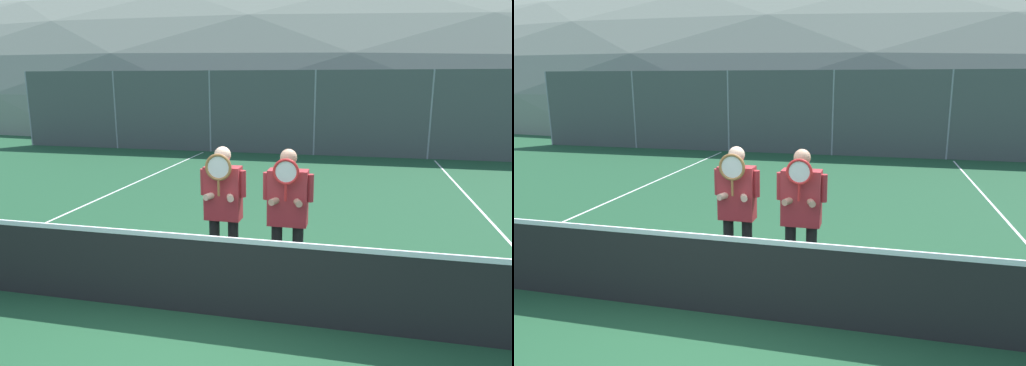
{
  "view_description": "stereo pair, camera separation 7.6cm",
  "coord_description": "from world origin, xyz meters",
  "views": [
    {
      "loc": [
        1.51,
        -4.31,
        2.49
      ],
      "look_at": [
        0.29,
        1.05,
        1.26
      ],
      "focal_mm": 32.0,
      "sensor_mm": 36.0,
      "label": 1
    },
    {
      "loc": [
        1.59,
        -4.29,
        2.49
      ],
      "look_at": [
        0.29,
        1.05,
        1.26
      ],
      "focal_mm": 32.0,
      "sensor_mm": 36.0,
      "label": 2
    }
  ],
  "objects": [
    {
      "name": "clubhouse_building",
      "position": [
        1.8,
        17.83,
        1.61
      ],
      "size": [
        19.74,
        5.5,
        3.18
      ],
      "color": "beige",
      "rests_on": "ground_plane"
    },
    {
      "name": "car_far_left",
      "position": [
        -7.06,
        13.26,
        0.93
      ],
      "size": [
        4.21,
        2.04,
        1.83
      ],
      "color": "black",
      "rests_on": "ground_plane"
    },
    {
      "name": "fence_back",
      "position": [
        0.0,
        11.3,
        1.43
      ],
      "size": [
        22.37,
        0.06,
        2.86
      ],
      "color": "gray",
      "rests_on": "ground_plane"
    },
    {
      "name": "player_leftmost",
      "position": [
        -0.07,
        0.84,
        1.02
      ],
      "size": [
        0.57,
        0.34,
        1.73
      ],
      "color": "black",
      "rests_on": "ground_plane"
    },
    {
      "name": "court_line_left_sideline",
      "position": [
        -3.91,
        3.0,
        0.0
      ],
      "size": [
        0.05,
        16.0,
        0.01
      ],
      "primitive_type": "cube",
      "color": "white",
      "rests_on": "ground_plane"
    },
    {
      "name": "hill_distant",
      "position": [
        0.0,
        51.46,
        0.0
      ],
      "size": [
        138.31,
        76.84,
        26.89
      ],
      "color": "gray",
      "rests_on": "ground_plane"
    },
    {
      "name": "ground_plane",
      "position": [
        0.0,
        0.0,
        0.0
      ],
      "size": [
        120.0,
        120.0,
        0.0
      ],
      "primitive_type": "plane",
      "color": "#1E4C2D"
    },
    {
      "name": "car_center",
      "position": [
        3.16,
        13.53,
        0.95
      ],
      "size": [
        4.46,
        2.09,
        1.88
      ],
      "color": "slate",
      "rests_on": "ground_plane"
    },
    {
      "name": "tennis_net",
      "position": [
        0.0,
        0.0,
        0.47
      ],
      "size": [
        10.52,
        0.09,
        1.01
      ],
      "color": "gray",
      "rests_on": "ground_plane"
    },
    {
      "name": "player_center_left",
      "position": [
        0.74,
        0.78,
        1.02
      ],
      "size": [
        0.59,
        0.34,
        1.74
      ],
      "color": "black",
      "rests_on": "ground_plane"
    },
    {
      "name": "car_left_of_center",
      "position": [
        -2.01,
        13.17,
        0.93
      ],
      "size": [
        4.18,
        2.08,
        1.82
      ],
      "color": "black",
      "rests_on": "ground_plane"
    }
  ]
}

